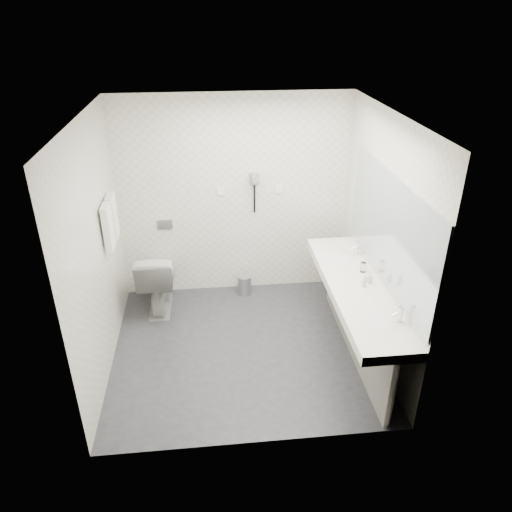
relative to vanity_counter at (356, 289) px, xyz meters
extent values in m
plane|color=#2E2E34|center=(-1.12, 0.20, -0.80)|extent=(2.80, 2.80, 0.00)
plane|color=white|center=(-1.12, 0.20, 1.70)|extent=(2.80, 2.80, 0.00)
plane|color=white|center=(-1.12, 1.50, 0.45)|extent=(2.80, 0.00, 2.80)
plane|color=white|center=(-1.12, -1.10, 0.45)|extent=(2.80, 0.00, 2.80)
plane|color=white|center=(-2.52, 0.20, 0.45)|extent=(0.00, 2.60, 2.60)
plane|color=white|center=(0.27, 0.20, 0.45)|extent=(0.00, 2.60, 2.60)
cube|color=white|center=(0.00, 0.00, 0.00)|extent=(0.55, 2.20, 0.10)
cube|color=gray|center=(0.02, 0.00, -0.42)|extent=(0.03, 2.15, 0.75)
cylinder|color=silver|center=(0.05, -1.04, -0.42)|extent=(0.06, 0.06, 0.75)
cylinder|color=silver|center=(0.05, 1.04, -0.42)|extent=(0.06, 0.06, 0.75)
cube|color=#B2BCC6|center=(0.26, 0.00, 0.65)|extent=(0.02, 2.20, 1.05)
ellipsoid|color=white|center=(0.00, -0.65, 0.04)|extent=(0.40, 0.31, 0.05)
ellipsoid|color=white|center=(0.00, 0.65, 0.04)|extent=(0.40, 0.31, 0.05)
cylinder|color=silver|center=(0.19, -0.65, 0.12)|extent=(0.04, 0.04, 0.15)
cylinder|color=silver|center=(0.19, 0.65, 0.12)|extent=(0.04, 0.04, 0.15)
imported|color=beige|center=(0.14, 0.03, 0.10)|extent=(0.06, 0.06, 0.10)
imported|color=beige|center=(0.07, -0.03, 0.11)|extent=(0.06, 0.06, 0.13)
cylinder|color=silver|center=(0.15, 0.26, 0.10)|extent=(0.07, 0.07, 0.11)
imported|color=white|center=(-2.09, 1.11, -0.40)|extent=(0.46, 0.79, 0.79)
cube|color=#B2B5BA|center=(-1.98, 1.49, 0.15)|extent=(0.18, 0.02, 0.12)
cylinder|color=#B2B5BA|center=(-1.02, 1.32, -0.68)|extent=(0.17, 0.17, 0.24)
cylinder|color=#B2B5BA|center=(-1.02, 1.32, -0.55)|extent=(0.17, 0.17, 0.02)
cylinder|color=silver|center=(-2.47, 0.75, 0.75)|extent=(0.02, 0.62, 0.02)
cube|color=white|center=(-2.46, 0.61, 0.53)|extent=(0.07, 0.24, 0.48)
cube|color=white|center=(-2.46, 0.89, 0.53)|extent=(0.07, 0.24, 0.48)
cube|color=gray|center=(-0.88, 1.47, 0.70)|extent=(0.10, 0.04, 0.14)
cylinder|color=gray|center=(-0.88, 1.40, 0.73)|extent=(0.08, 0.14, 0.08)
cylinder|color=black|center=(-0.88, 1.46, 0.45)|extent=(0.02, 0.02, 0.35)
cube|color=white|center=(-1.27, 1.49, 0.55)|extent=(0.09, 0.02, 0.09)
cube|color=white|center=(-0.57, 1.49, 0.55)|extent=(0.09, 0.02, 0.09)
camera|label=1|loc=(-1.45, -4.04, 2.57)|focal=34.02mm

